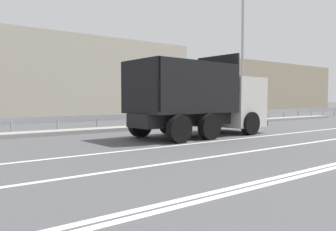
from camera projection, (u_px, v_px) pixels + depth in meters
ground_plane at (171, 133)px, 15.58m from camera, size 320.00×320.00×0.00m
lane_strip_0 at (229, 140)px, 12.97m from camera, size 67.51×0.16×0.01m
lane_strip_1 at (282, 147)px, 11.05m from camera, size 67.51×0.16×0.01m
median_island at (142, 127)px, 17.68m from camera, size 37.13×1.10×0.18m
median_guardrail at (131, 118)px, 18.59m from camera, size 67.51×0.09×0.78m
dump_truck at (213, 105)px, 14.93m from camera, size 6.83×3.11×3.60m
median_road_sign at (180, 103)px, 19.18m from camera, size 0.84×0.16×2.56m
street_lamp_1 at (244, 52)px, 21.88m from camera, size 0.70×1.95×8.64m
background_building_1 at (82, 80)px, 32.77m from camera, size 18.55×10.61×7.07m
background_building_2 at (241, 89)px, 49.77m from camera, size 23.58×14.58×6.45m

